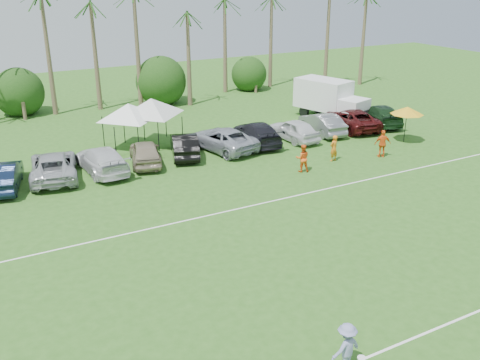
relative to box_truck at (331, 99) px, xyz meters
name	(u,v)px	position (x,y,z in m)	size (l,w,h in m)	color
field_lines	(284,266)	(-16.28, -18.27, -1.69)	(80.00, 12.10, 0.01)	white
palm_tree_4	(38,25)	(-20.28, 11.73, 5.78)	(2.40, 2.40, 8.90)	brown
palm_tree_5	(88,11)	(-16.28, 11.73, 6.66)	(2.40, 2.40, 9.90)	brown
palm_tree_8	(229,16)	(-3.28, 11.73, 5.78)	(2.40, 2.40, 8.90)	brown
palm_tree_9	(275,5)	(1.72, 11.73, 6.66)	(2.40, 2.40, 9.90)	brown
bush_tree_1	(21,96)	(-22.28, 12.73, 0.10)	(4.00, 4.00, 4.00)	brown
bush_tree_2	(158,82)	(-10.28, 12.73, 0.10)	(4.00, 4.00, 4.00)	brown
bush_tree_3	(251,73)	(-0.28, 12.73, 0.10)	(4.00, 4.00, 4.00)	brown
sideline_player_a	(334,148)	(-6.26, -8.61, -0.84)	(0.63, 0.41, 1.72)	orange
sideline_player_b	(303,158)	(-9.16, -9.28, -0.83)	(0.84, 0.66, 1.73)	orange
sideline_player_c	(383,144)	(-2.97, -9.51, -0.78)	(1.08, 0.45, 1.83)	orange
box_truck	(331,99)	(0.00, 0.00, 0.00)	(3.97, 6.55, 3.17)	white
canopy_tent_left	(128,104)	(-16.95, 0.13, 1.47)	(4.56, 4.56, 3.69)	black
canopy_tent_right	(151,98)	(-15.34, 0.07, 1.66)	(4.83, 4.83, 3.92)	black
market_umbrella	(407,110)	(0.69, -7.80, 0.63)	(2.33, 2.33, 2.60)	black
frisbee_player	(346,347)	(-17.96, -24.33, -0.88)	(1.11, 0.79, 1.64)	#8386B9
parked_car_1	(3,176)	(-25.49, -3.58, -0.92)	(1.64, 4.70, 1.55)	#0F1B33
parked_car_2	(53,166)	(-22.70, -3.20, -0.92)	(2.57, 5.57, 1.55)	#AAACB1
parked_car_3	(102,160)	(-19.91, -3.48, -0.92)	(2.17, 5.33, 1.55)	silver
parked_car_4	(145,152)	(-17.12, -3.39, -0.92)	(1.83, 4.54, 1.55)	tan
parked_car_5	(184,145)	(-14.33, -3.11, -0.92)	(1.64, 4.70, 1.55)	black
parked_car_6	(222,139)	(-11.53, -3.17, -0.92)	(2.57, 5.57, 1.55)	#989DA8
parked_car_7	(257,133)	(-8.74, -3.04, -0.92)	(2.17, 5.33, 1.55)	black
parked_car_8	(294,130)	(-5.95, -3.57, -0.92)	(1.83, 4.54, 1.55)	white
parked_car_9	(322,123)	(-3.16, -3.17, -0.92)	(1.64, 4.70, 1.55)	slate
parked_car_10	(352,119)	(-0.37, -3.24, -0.92)	(2.57, 5.57, 1.55)	#450F10
parked_car_11	(380,115)	(2.43, -3.28, -0.92)	(2.17, 5.33, 1.55)	#173619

